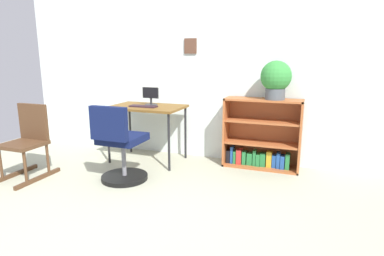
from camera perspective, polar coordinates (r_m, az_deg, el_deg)
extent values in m
plane|color=#9FA189|center=(2.88, -15.69, -16.32)|extent=(6.24, 6.24, 0.00)
cube|color=silver|center=(4.44, 0.02, 10.33)|extent=(5.20, 0.10, 2.40)
cube|color=#523425|center=(4.38, -0.32, 14.31)|extent=(0.17, 0.02, 0.20)
cube|color=brown|center=(4.24, -7.98, 3.68)|extent=(0.94, 0.62, 0.03)
cylinder|color=black|center=(4.31, -14.59, -1.48)|extent=(0.03, 0.03, 0.71)
cylinder|color=black|center=(3.89, -4.10, -2.60)|extent=(0.03, 0.03, 0.71)
cylinder|color=black|center=(4.75, -10.88, -0.02)|extent=(0.03, 0.03, 0.71)
cylinder|color=black|center=(4.37, -1.17, -0.87)|extent=(0.03, 0.03, 0.71)
cylinder|color=#262628|center=(4.31, -7.23, 4.12)|extent=(0.17, 0.17, 0.01)
cylinder|color=#262628|center=(4.30, -7.24, 4.74)|extent=(0.03, 0.03, 0.08)
cube|color=black|center=(4.28, -7.35, 6.20)|extent=(0.22, 0.02, 0.14)
cube|color=#2D1C24|center=(4.16, -8.61, 3.82)|extent=(0.36, 0.13, 0.02)
cylinder|color=black|center=(3.79, -11.82, -8.51)|extent=(0.52, 0.52, 0.05)
cylinder|color=slate|center=(3.72, -11.97, -5.34)|extent=(0.05, 0.05, 0.39)
cube|color=#0E173D|center=(3.65, -12.13, -1.82)|extent=(0.44, 0.44, 0.08)
cube|color=#0E173D|center=(3.40, -14.54, 0.76)|extent=(0.42, 0.07, 0.35)
cube|color=#4C311D|center=(4.33, -28.86, -7.18)|extent=(0.04, 0.64, 0.04)
cube|color=#4C311D|center=(4.08, -25.50, -8.02)|extent=(0.04, 0.64, 0.04)
cylinder|color=#4C311D|center=(4.18, -30.78, -5.33)|extent=(0.03, 0.03, 0.34)
cylinder|color=#4C311D|center=(3.91, -27.43, -6.10)|extent=(0.03, 0.03, 0.34)
cylinder|color=#4C311D|center=(4.38, -27.55, -4.24)|extent=(0.03, 0.03, 0.34)
cylinder|color=#4C311D|center=(4.12, -24.17, -4.88)|extent=(0.03, 0.03, 0.34)
cube|color=#4C311D|center=(4.10, -27.76, -2.61)|extent=(0.42, 0.40, 0.04)
cube|color=#4C311D|center=(4.17, -26.26, 1.01)|extent=(0.40, 0.04, 0.42)
cube|color=#A1552B|center=(4.16, 6.06, -0.51)|extent=(0.02, 0.30, 0.87)
cube|color=#A1552B|center=(4.04, 18.64, -1.50)|extent=(0.02, 0.30, 0.87)
cube|color=#A1552B|center=(4.00, 12.54, 4.89)|extent=(0.93, 0.30, 0.02)
cube|color=#A1552B|center=(4.19, 11.99, -6.63)|extent=(0.93, 0.30, 0.02)
cube|color=#A1552B|center=(4.21, 12.53, -0.59)|extent=(0.93, 0.02, 0.87)
cube|color=#A1552B|center=(4.10, 12.18, -2.66)|extent=(0.88, 0.28, 0.02)
cube|color=#A1552B|center=(4.04, 12.36, 1.15)|extent=(0.88, 0.28, 0.02)
cube|color=black|center=(4.23, 6.52, -4.95)|extent=(0.05, 0.11, 0.16)
cube|color=#1E478C|center=(4.21, 7.14, -4.65)|extent=(0.03, 0.12, 0.22)
cube|color=#237238|center=(4.21, 7.64, -5.05)|extent=(0.03, 0.11, 0.16)
cube|color=#B22D28|center=(4.19, 8.39, -4.95)|extent=(0.06, 0.13, 0.19)
cube|color=#237238|center=(4.18, 9.26, -5.16)|extent=(0.05, 0.11, 0.17)
cube|color=#237238|center=(4.17, 10.19, -5.35)|extent=(0.07, 0.10, 0.15)
cube|color=#237238|center=(4.16, 11.03, -5.13)|extent=(0.04, 0.11, 0.20)
cube|color=#237238|center=(4.16, 11.65, -5.48)|extent=(0.05, 0.12, 0.15)
cube|color=#237238|center=(4.15, 12.45, -5.44)|extent=(0.06, 0.10, 0.17)
cube|color=#B79323|center=(4.14, 13.49, -5.36)|extent=(0.06, 0.09, 0.20)
cube|color=#1E478C|center=(4.13, 14.34, -5.67)|extent=(0.05, 0.09, 0.16)
cube|color=#1E478C|center=(4.13, 15.05, -5.52)|extent=(0.04, 0.11, 0.19)
cube|color=#1E478C|center=(4.13, 15.72, -5.77)|extent=(0.05, 0.13, 0.16)
cube|color=#237238|center=(4.12, 16.55, -5.64)|extent=(0.05, 0.11, 0.19)
cylinder|color=#474C51|center=(3.96, 14.47, 5.84)|extent=(0.23, 0.23, 0.13)
sphere|color=#318136|center=(3.94, 14.63, 8.87)|extent=(0.36, 0.36, 0.36)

